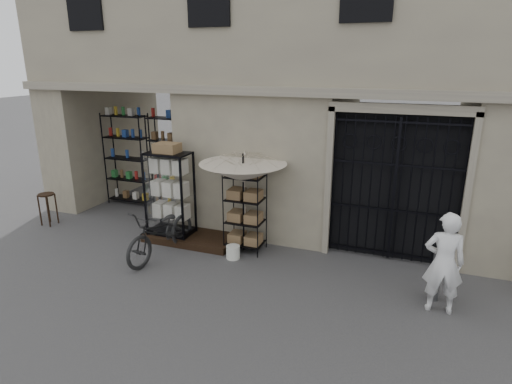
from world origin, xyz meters
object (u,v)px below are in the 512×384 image
at_px(wire_rack, 245,212).
at_px(wooden_stool, 48,208).
at_px(shopkeeper, 437,310).
at_px(display_cabinet, 170,198).
at_px(steel_bollard, 436,277).
at_px(market_umbrella, 243,168).
at_px(bicycle, 164,256).
at_px(white_bucket, 233,252).

distance_m(wire_rack, wooden_stool, 5.03).
bearing_deg(wire_rack, shopkeeper, -31.93).
xyz_separation_m(display_cabinet, wooden_stool, (-3.27, -0.26, -0.56)).
bearing_deg(wire_rack, display_cabinet, 165.46).
distance_m(display_cabinet, steel_bollard, 5.48).
relative_size(display_cabinet, wooden_stool, 2.52).
height_order(market_umbrella, shopkeeper, market_umbrella).
bearing_deg(wooden_stool, bicycle, -8.67).
height_order(wire_rack, steel_bollard, wire_rack).
relative_size(display_cabinet, market_umbrella, 0.79).
bearing_deg(shopkeeper, bicycle, -6.93).
bearing_deg(display_cabinet, steel_bollard, -14.04).
relative_size(wire_rack, market_umbrella, 0.69).
height_order(white_bucket, bicycle, bicycle).
relative_size(display_cabinet, white_bucket, 7.10).
xyz_separation_m(wire_rack, white_bucket, (-0.08, -0.46, -0.70)).
bearing_deg(bicycle, white_bucket, 22.94).
distance_m(wire_rack, steel_bollard, 3.77).
xyz_separation_m(display_cabinet, bicycle, (0.27, -0.80, -0.97)).
xyz_separation_m(wooden_stool, shopkeeper, (8.74, -0.71, -0.41)).
relative_size(wire_rack, bicycle, 0.86).
distance_m(white_bucket, bicycle, 1.44).
relative_size(display_cabinet, shopkeeper, 1.19).
distance_m(market_umbrella, white_bucket, 1.71).
height_order(market_umbrella, bicycle, market_umbrella).
height_order(wooden_stool, shopkeeper, wooden_stool).
bearing_deg(market_umbrella, bicycle, -150.13).
xyz_separation_m(wire_rack, steel_bollard, (3.68, -0.72, -0.41)).
bearing_deg(market_umbrella, wooden_stool, -176.71).
bearing_deg(bicycle, steel_bollard, 8.48).
height_order(market_umbrella, wooden_stool, market_umbrella).
height_order(display_cabinet, wooden_stool, display_cabinet).
bearing_deg(display_cabinet, bicycle, -78.34).
height_order(wooden_stool, steel_bollard, steel_bollard).
distance_m(display_cabinet, wire_rack, 1.74).
height_order(steel_bollard, shopkeeper, steel_bollard).
bearing_deg(shopkeeper, display_cabinet, -15.15).
distance_m(wire_rack, bicycle, 1.89).
bearing_deg(white_bucket, display_cabinet, 166.25).
distance_m(white_bucket, steel_bollard, 3.78).
xyz_separation_m(bicycle, shopkeeper, (5.19, -0.17, 0.00)).
relative_size(market_umbrella, steel_bollard, 2.94).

